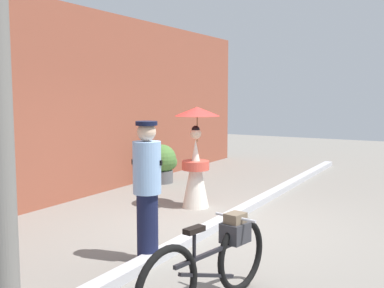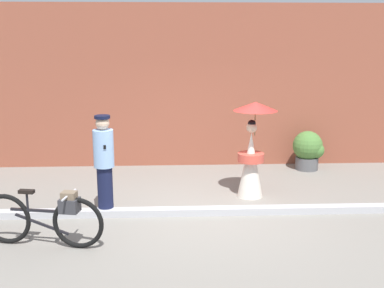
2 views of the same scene
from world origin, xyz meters
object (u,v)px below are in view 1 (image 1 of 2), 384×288
object	(u,v)px
bicycle_near_officer	(213,262)
person_with_parasol	(196,157)
potted_plant_by_door	(163,162)
person_officer	(147,187)

from	to	relation	value
bicycle_near_officer	person_with_parasol	distance (m)	3.91
person_with_parasol	potted_plant_by_door	size ratio (longest dim) A/B	2.03
person_officer	person_with_parasol	world-z (taller)	person_with_parasol
potted_plant_by_door	person_officer	bearing A→B (deg)	-148.47
bicycle_near_officer	potted_plant_by_door	world-z (taller)	potted_plant_by_door
person_with_parasol	person_officer	bearing A→B (deg)	-162.91
person_officer	person_with_parasol	size ratio (longest dim) A/B	0.95
person_officer	potted_plant_by_door	xyz separation A→B (m)	(4.23, 2.60, -0.44)
bicycle_near_officer	potted_plant_by_door	xyz separation A→B (m)	(4.91, 3.84, 0.03)
bicycle_near_officer	person_officer	size ratio (longest dim) A/B	1.07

